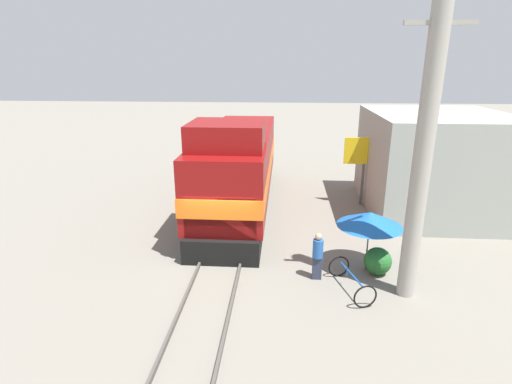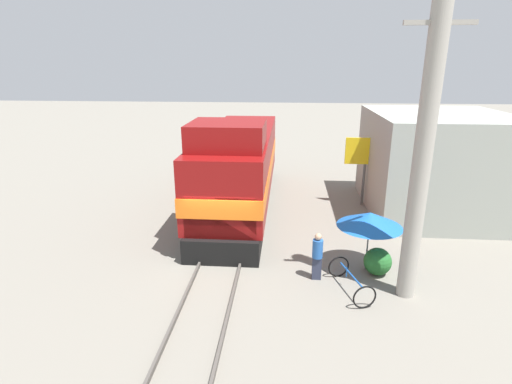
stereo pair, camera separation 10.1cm
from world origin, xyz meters
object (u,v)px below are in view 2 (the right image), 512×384
at_px(person_bystander, 317,255).
at_px(utility_pole, 423,153).
at_px(vendor_umbrella, 370,219).
at_px(billboard_sign, 366,155).
at_px(locomotive, 239,169).
at_px(bicycle, 351,281).

bearing_deg(person_bystander, utility_pole, -15.11).
relative_size(vendor_umbrella, billboard_sign, 0.64).
xyz_separation_m(locomotive, bicycle, (4.33, -7.10, -1.62)).
xyz_separation_m(locomotive, billboard_sign, (6.07, 1.12, 0.53)).
bearing_deg(vendor_umbrella, person_bystander, -156.30).
bearing_deg(billboard_sign, utility_pole, -90.53).
distance_m(person_bystander, bicycle, 1.32).
bearing_deg(vendor_umbrella, locomotive, 131.93).
bearing_deg(bicycle, person_bystander, -51.69).
distance_m(locomotive, bicycle, 8.47).
height_order(vendor_umbrella, bicycle, vendor_umbrella).
xyz_separation_m(locomotive, utility_pole, (6.00, -7.12, 2.46)).
bearing_deg(bicycle, utility_pole, 162.54).
bearing_deg(bicycle, vendor_umbrella, -133.43).
bearing_deg(locomotive, person_bystander, -62.55).
relative_size(utility_pole, person_bystander, 5.44).
bearing_deg(person_bystander, bicycle, -34.92).
bearing_deg(billboard_sign, locomotive, -169.54).
xyz_separation_m(utility_pole, bicycle, (-1.67, 0.02, -4.07)).
distance_m(billboard_sign, person_bystander, 8.18).
xyz_separation_m(utility_pole, person_bystander, (-2.67, 0.72, -3.58)).
bearing_deg(vendor_umbrella, billboard_sign, 81.51).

